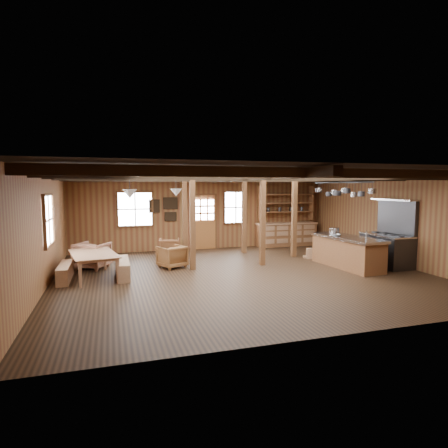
% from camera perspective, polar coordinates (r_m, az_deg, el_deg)
% --- Properties ---
extents(room, '(10.04, 9.04, 2.84)m').
position_cam_1_polar(room, '(10.26, 2.93, -0.03)').
color(room, black).
rests_on(room, ground).
extents(ceiling_joists, '(9.80, 8.82, 0.18)m').
position_cam_1_polar(ceiling_joists, '(10.38, 2.63, 7.11)').
color(ceiling_joists, black).
rests_on(ceiling_joists, ceiling).
extents(timber_posts, '(3.95, 2.35, 2.80)m').
position_cam_1_polar(timber_posts, '(12.39, 1.92, 0.97)').
color(timber_posts, '#492914').
rests_on(timber_posts, floor).
extents(back_door, '(1.02, 0.08, 2.15)m').
position_cam_1_polar(back_door, '(14.56, -3.05, -0.38)').
color(back_door, brown).
rests_on(back_door, floor).
extents(window_back_left, '(1.32, 0.06, 1.32)m').
position_cam_1_polar(window_back_left, '(14.11, -13.39, 2.22)').
color(window_back_left, white).
rests_on(window_back_left, wall_back).
extents(window_back_right, '(1.02, 0.06, 1.32)m').
position_cam_1_polar(window_back_right, '(14.87, 1.79, 2.54)').
color(window_back_right, white).
rests_on(window_back_right, wall_back).
extents(window_left, '(0.14, 1.24, 1.32)m').
position_cam_1_polar(window_left, '(10.24, -25.23, 0.54)').
color(window_left, white).
rests_on(window_left, wall_back).
extents(notice_boards, '(1.08, 0.03, 0.90)m').
position_cam_1_polar(notice_boards, '(14.22, -8.95, 2.49)').
color(notice_boards, silver).
rests_on(notice_boards, wall_back).
extents(back_counter, '(2.55, 0.60, 2.45)m').
position_cam_1_polar(back_counter, '(15.53, 9.45, -1.10)').
color(back_counter, brown).
rests_on(back_counter, floor).
extents(pendant_lamps, '(1.86, 2.36, 0.66)m').
position_cam_1_polar(pendant_lamps, '(10.67, -10.40, 4.68)').
color(pendant_lamps, '#313134').
rests_on(pendant_lamps, ceiling).
extents(pot_rack, '(0.42, 3.00, 0.45)m').
position_cam_1_polar(pot_rack, '(12.01, 17.32, 4.81)').
color(pot_rack, '#313134').
rests_on(pot_rack, ceiling).
extents(kitchen_island, '(1.07, 2.56, 1.20)m').
position_cam_1_polar(kitchen_island, '(11.88, 18.24, -4.01)').
color(kitchen_island, brown).
rests_on(kitchen_island, floor).
extents(step_stool, '(0.46, 0.40, 0.34)m').
position_cam_1_polar(step_stool, '(13.02, 13.20, -4.40)').
color(step_stool, '#895E3E').
rests_on(step_stool, floor).
extents(commercial_range, '(0.85, 1.66, 2.05)m').
position_cam_1_polar(commercial_range, '(12.53, 23.74, -2.89)').
color(commercial_range, '#313134').
rests_on(commercial_range, floor).
extents(dining_table, '(1.41, 2.09, 0.68)m').
position_cam_1_polar(dining_table, '(10.56, -19.02, -6.00)').
color(dining_table, '#976544').
rests_on(dining_table, floor).
extents(bench_wall, '(0.29, 1.52, 0.42)m').
position_cam_1_polar(bench_wall, '(10.65, -23.06, -6.77)').
color(bench_wall, '#895E3E').
rests_on(bench_wall, floor).
extents(bench_aisle, '(0.31, 1.64, 0.45)m').
position_cam_1_polar(bench_aisle, '(10.58, -15.12, -6.49)').
color(bench_aisle, '#895E3E').
rests_on(bench_aisle, floor).
extents(armchair_a, '(0.94, 0.95, 0.66)m').
position_cam_1_polar(armchair_a, '(11.37, -7.93, -4.94)').
color(armchair_a, brown).
rests_on(armchair_a, floor).
extents(armchair_b, '(0.79, 0.80, 0.63)m').
position_cam_1_polar(armchair_b, '(13.15, -8.31, -3.57)').
color(armchair_b, brown).
rests_on(armchair_b, floor).
extents(armchair_c, '(1.16, 1.17, 0.79)m').
position_cam_1_polar(armchair_c, '(11.81, -19.40, -4.52)').
color(armchair_c, brown).
rests_on(armchair_c, floor).
extents(counter_pot, '(0.32, 0.32, 0.19)m').
position_cam_1_polar(counter_pot, '(12.40, 16.46, -0.96)').
color(counter_pot, '#B6B8BD').
rests_on(counter_pot, kitchen_island).
extents(bowl, '(0.29, 0.29, 0.06)m').
position_cam_1_polar(bowl, '(11.73, 16.69, -1.64)').
color(bowl, silver).
rests_on(bowl, kitchen_island).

